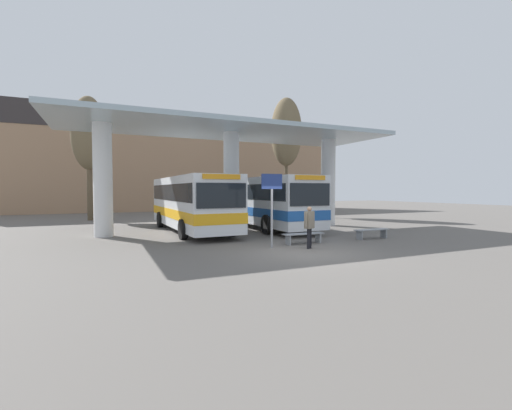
{
  "coord_description": "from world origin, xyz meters",
  "views": [
    {
      "loc": [
        -6.78,
        -10.88,
        2.31
      ],
      "look_at": [
        0.0,
        4.25,
        1.6
      ],
      "focal_mm": 24.0,
      "sensor_mm": 36.0,
      "label": 1
    }
  ],
  "objects": [
    {
      "name": "poplar_tree_behind_left",
      "position": [
        -7.7,
        18.33,
        6.59
      ],
      "size": [
        2.55,
        2.55,
        9.49
      ],
      "color": "brown",
      "rests_on": "ground_plane"
    },
    {
      "name": "waiting_bench_mid_platform",
      "position": [
        4.9,
        1.67,
        0.35
      ],
      "size": [
        1.86,
        0.44,
        0.46
      ],
      "color": "gray",
      "rests_on": "ground_plane"
    },
    {
      "name": "parked_car_street",
      "position": [
        6.01,
        23.77,
        1.06
      ],
      "size": [
        4.62,
        2.08,
        2.15
      ],
      "rotation": [
        0.0,
        0.0,
        0.0
      ],
      "color": "#B2B7BC",
      "rests_on": "ground_plane"
    },
    {
      "name": "station_canopy",
      "position": [
        0.0,
        7.73,
        4.8
      ],
      "size": [
        18.55,
        6.44,
        5.88
      ],
      "color": "silver",
      "rests_on": "ground_plane"
    },
    {
      "name": "townhouse_backdrop",
      "position": [
        0.0,
        27.77,
        6.35
      ],
      "size": [
        40.0,
        0.58,
        10.96
      ],
      "color": "#9E7A5B",
      "rests_on": "ground_plane"
    },
    {
      "name": "poplar_tree_behind_right",
      "position": [
        8.45,
        16.43,
        7.53
      ],
      "size": [
        2.79,
        2.79,
        10.66
      ],
      "color": "brown",
      "rests_on": "ground_plane"
    },
    {
      "name": "waiting_bench_near_pillar",
      "position": [
        1.09,
        1.67,
        0.35
      ],
      "size": [
        1.89,
        0.44,
        0.46
      ],
      "color": "gray",
      "rests_on": "ground_plane"
    },
    {
      "name": "info_sign_platform",
      "position": [
        -0.62,
        1.33,
        2.12
      ],
      "size": [
        0.9,
        0.09,
        2.97
      ],
      "color": "gray",
      "rests_on": "ground_plane"
    },
    {
      "name": "ground_plane",
      "position": [
        0.0,
        0.0,
        0.0
      ],
      "size": [
        100.0,
        100.0,
        0.0
      ],
      "primitive_type": "plane",
      "color": "#605B56"
    },
    {
      "name": "transit_bus_center_bay",
      "position": [
        2.22,
        8.71,
        1.72
      ],
      "size": [
        2.77,
        11.51,
        3.06
      ],
      "rotation": [
        0.0,
        0.0,
        3.15
      ],
      "color": "silver",
      "rests_on": "ground_plane"
    },
    {
      "name": "transit_bus_left_bay",
      "position": [
        -2.24,
        8.25,
        1.7
      ],
      "size": [
        2.91,
        10.32,
        3.04
      ],
      "rotation": [
        0.0,
        0.0,
        3.17
      ],
      "color": "silver",
      "rests_on": "ground_plane"
    },
    {
      "name": "pedestrian_waiting",
      "position": [
        0.65,
        0.54,
        1.02
      ],
      "size": [
        0.58,
        0.43,
        1.67
      ],
      "rotation": [
        0.0,
        0.0,
        0.51
      ],
      "color": "black",
      "rests_on": "ground_plane"
    }
  ]
}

